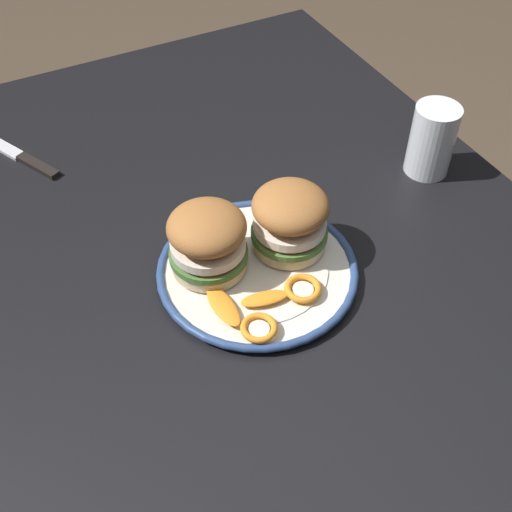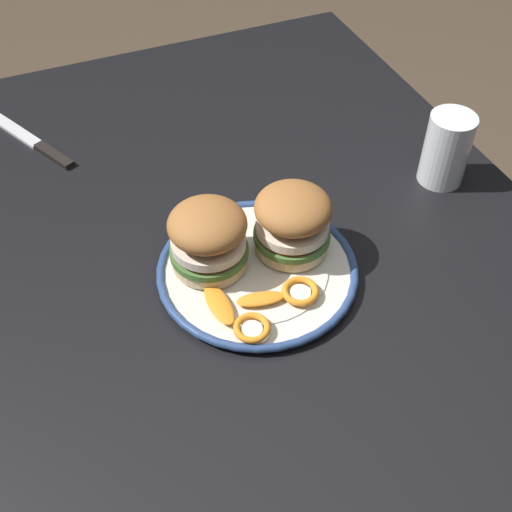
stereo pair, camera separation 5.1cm
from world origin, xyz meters
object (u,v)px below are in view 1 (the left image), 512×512
Objects in this scene: dinner_plate at (256,271)px; drinking_glass at (431,144)px; dining_table at (276,341)px; table_knife at (19,156)px; sandwich_half_left at (208,240)px; sandwich_half_right at (290,218)px.

drinking_glass is at bearing -77.37° from dinner_plate.
dining_table is 7.17× the size of table_knife.
sandwich_half_left reaches higher than dinner_plate.
dining_table is 12.18× the size of sandwich_half_left.
sandwich_half_left and sandwich_half_right have the same top height.
sandwich_half_left is (0.03, 0.06, 0.06)m from dinner_plate.
dinner_plate is 0.09m from sandwich_half_right.
dinner_plate is 2.38× the size of drinking_glass.
sandwich_half_left is at bearing -155.59° from table_knife.
dining_table is at bearing -147.70° from sandwich_half_left.
table_knife is (0.49, 0.24, 0.09)m from dining_table.
sandwich_half_right reaches higher than dinner_plate.
sandwich_half_left is at bearing 32.30° from dining_table.
dinner_plate is at bearing -151.16° from table_knife.
dinner_plate is 1.39× the size of table_knife.
table_knife reaches higher than dining_table.
sandwich_half_left is 1.05× the size of sandwich_half_right.
dinner_plate reaches higher than dining_table.
dining_table is 0.11m from dinner_plate.
dinner_plate is at bearing 102.63° from drinking_glass.
drinking_glass is (0.08, -0.36, 0.04)m from dinner_plate.
sandwich_half_right is 0.96× the size of drinking_glass.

